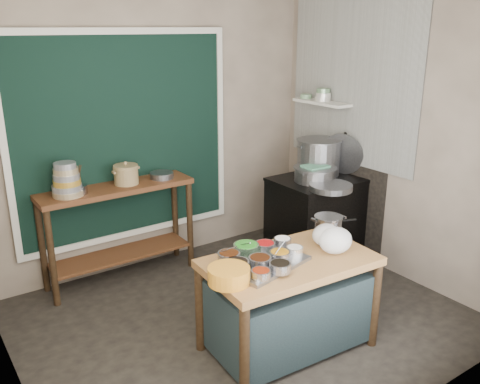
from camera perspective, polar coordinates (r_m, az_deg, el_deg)
floor at (r=4.47m, az=0.27°, el=-14.04°), size 3.50×3.00×0.02m
back_wall at (r=5.19m, az=-9.42°, el=7.10°), size 3.50×0.02×2.80m
right_wall at (r=5.10m, az=16.79°, el=6.39°), size 0.02×3.00×2.80m
curtain_panel at (r=5.02m, az=-12.80°, el=5.95°), size 2.10×0.02×1.90m
curtain_frame at (r=5.01m, az=-12.75°, el=5.93°), size 2.22×0.03×2.02m
tile_panel at (r=5.37m, az=12.43°, el=12.16°), size 0.02×1.70×1.70m
soot_patch at (r=5.67m, az=10.95°, el=0.66°), size 0.01×1.30×1.30m
wall_shelf at (r=5.54m, az=9.21°, el=9.90°), size 0.22×0.70×0.03m
prep_table at (r=3.94m, az=5.42°, el=-12.39°), size 1.29×0.80×0.75m
back_counter at (r=5.04m, az=-13.37°, el=-4.50°), size 1.45×0.40×0.95m
stove_block at (r=5.43m, az=8.63°, el=-3.07°), size 0.90×0.68×0.85m
stove_top at (r=5.29m, az=8.85°, el=1.38°), size 0.92×0.69×0.03m
condiment_tray at (r=3.67m, az=2.52°, el=-7.89°), size 0.68×0.55×0.03m
condiment_bowls at (r=3.65m, az=2.14°, el=-7.24°), size 0.67×0.53×0.08m
yellow_basin at (r=3.40m, az=-1.26°, el=-9.33°), size 0.31×0.31×0.11m
saucepan at (r=4.27m, az=9.89°, el=-3.52°), size 0.31×0.31×0.13m
plastic_bag_a at (r=3.87m, az=10.68°, el=-5.37°), size 0.32×0.30×0.20m
plastic_bag_b at (r=3.99m, az=9.64°, el=-4.76°), size 0.26×0.23×0.17m
bowl_stack at (r=4.68m, az=-18.93°, el=1.14°), size 0.27×0.27×0.30m
utensil_cup at (r=4.73m, az=-17.52°, el=0.27°), size 0.16×0.16×0.08m
ceramic_crock at (r=4.90m, az=-12.66°, el=1.82°), size 0.29×0.29×0.16m
wide_bowl at (r=5.04m, az=-8.78°, el=1.87°), size 0.26×0.26×0.06m
stock_pot at (r=5.39m, az=8.80°, el=3.91°), size 0.54×0.54×0.37m
pot_lid at (r=5.41m, az=11.44°, el=4.20°), size 0.28×0.46×0.45m
steamer at (r=5.17m, az=8.41°, el=2.00°), size 0.53×0.53×0.15m
green_cloth at (r=5.15m, az=8.46°, el=2.87°), size 0.25×0.20×0.02m
shallow_pan at (r=4.93m, az=10.15°, el=0.55°), size 0.50×0.50×0.05m
shelf_bowl_stack at (r=5.52m, az=9.33°, el=10.68°), size 0.17×0.17×0.13m
shelf_bowl_green at (r=5.72m, az=7.44°, el=10.61°), size 0.17×0.17×0.04m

